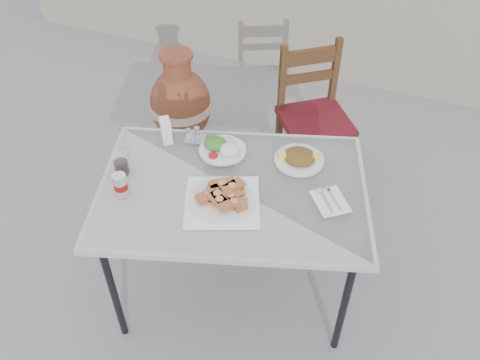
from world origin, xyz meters
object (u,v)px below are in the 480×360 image
at_px(pide_plate, 222,197).
at_px(cola_glass, 121,165).
at_px(cafe_table, 233,195).
at_px(napkin_holder, 166,131).
at_px(condiment_caddy, 195,136).
at_px(salad_rice_plate, 222,148).
at_px(salad_chopped_plate, 299,158).
at_px(terracotta_urn, 181,106).
at_px(chair, 313,116).
at_px(soda_can, 121,185).

xyz_separation_m(pide_plate, cola_glass, (-0.52, 0.01, 0.02)).
relative_size(cafe_table, pide_plate, 3.32).
relative_size(napkin_holder, condiment_caddy, 0.95).
distance_m(salad_rice_plate, napkin_holder, 0.30).
xyz_separation_m(salad_rice_plate, salad_chopped_plate, (0.38, 0.07, -0.00)).
height_order(salad_chopped_plate, napkin_holder, napkin_holder).
height_order(cafe_table, terracotta_urn, cafe_table).
distance_m(cafe_table, chair, 1.09).
height_order(salad_chopped_plate, cola_glass, cola_glass).
bearing_deg(cafe_table, salad_rice_plate, 123.67).
xyz_separation_m(chair, terracotta_urn, (-0.93, -0.05, -0.13)).
relative_size(pide_plate, terracotta_urn, 0.58).
bearing_deg(salad_chopped_plate, cafe_table, -128.90).
bearing_deg(napkin_holder, cafe_table, -61.29).
xyz_separation_m(pide_plate, soda_can, (-0.44, -0.12, 0.03)).
height_order(pide_plate, terracotta_urn, pide_plate).
xyz_separation_m(napkin_holder, terracotta_urn, (-0.36, 0.81, -0.47)).
bearing_deg(pide_plate, salad_chopped_plate, 59.06).
bearing_deg(cola_glass, pide_plate, -1.09).
bearing_deg(soda_can, chair, 66.18).
relative_size(salad_rice_plate, salad_chopped_plate, 0.97).
bearing_deg(condiment_caddy, cafe_table, -38.82).
relative_size(salad_rice_plate, napkin_holder, 2.05).
distance_m(salad_rice_plate, terracotta_urn, 1.12).
bearing_deg(terracotta_urn, pide_plate, -54.34).
relative_size(cafe_table, condiment_caddy, 11.80).
xyz_separation_m(salad_chopped_plate, cola_glass, (-0.76, -0.39, 0.03)).
relative_size(cola_glass, napkin_holder, 0.92).
distance_m(cola_glass, chair, 1.37).
bearing_deg(cola_glass, chair, 60.80).
bearing_deg(condiment_caddy, cola_glass, -122.41).
xyz_separation_m(cola_glass, terracotta_urn, (-0.28, 1.11, -0.45)).
bearing_deg(cola_glass, salad_chopped_plate, 27.02).
bearing_deg(cafe_table, terracotta_urn, 128.63).
bearing_deg(napkin_holder, terracotta_urn, 77.17).
bearing_deg(salad_rice_plate, pide_plate, -66.73).
xyz_separation_m(salad_rice_plate, soda_can, (-0.30, -0.45, 0.04)).
bearing_deg(napkin_holder, salad_chopped_plate, -29.53).
bearing_deg(cola_glass, terracotta_urn, 104.23).
bearing_deg(salad_rice_plate, napkin_holder, -176.49).
bearing_deg(cafe_table, cola_glass, -169.42).
bearing_deg(salad_rice_plate, chair, 72.48).
distance_m(cafe_table, salad_chopped_plate, 0.38).
bearing_deg(chair, condiment_caddy, -154.53).
relative_size(salad_rice_plate, chair, 0.26).
height_order(salad_chopped_plate, terracotta_urn, salad_chopped_plate).
distance_m(salad_rice_plate, salad_chopped_plate, 0.39).
xyz_separation_m(salad_rice_plate, napkin_holder, (-0.30, -0.02, 0.04)).
relative_size(cafe_table, terracotta_urn, 1.91).
relative_size(soda_can, cola_glass, 1.07).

